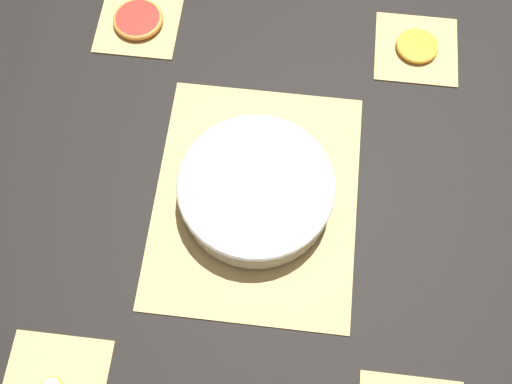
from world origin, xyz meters
The scene contains 7 objects.
ground_plane centered at (0.00, 0.00, 0.00)m, with size 6.00×6.00×0.00m, color black.
bamboo_mat_center centered at (0.00, 0.00, 0.00)m, with size 0.44×0.35×0.01m.
coaster_mat_near_left centered at (-0.35, -0.28, 0.00)m, with size 0.16×0.16×0.01m.
coaster_mat_far_left centered at (-0.35, 0.28, 0.00)m, with size 0.16×0.16×0.01m.
fruit_salad_bowl centered at (0.00, 0.00, 0.04)m, with size 0.27×0.27×0.06m.
orange_slice_whole centered at (-0.35, 0.28, 0.01)m, with size 0.08×0.08×0.01m.
grapefruit_slice centered at (-0.35, -0.28, 0.01)m, with size 0.10×0.10×0.01m.
Camera 1 is at (0.39, 0.04, 0.97)m, focal length 42.00 mm.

